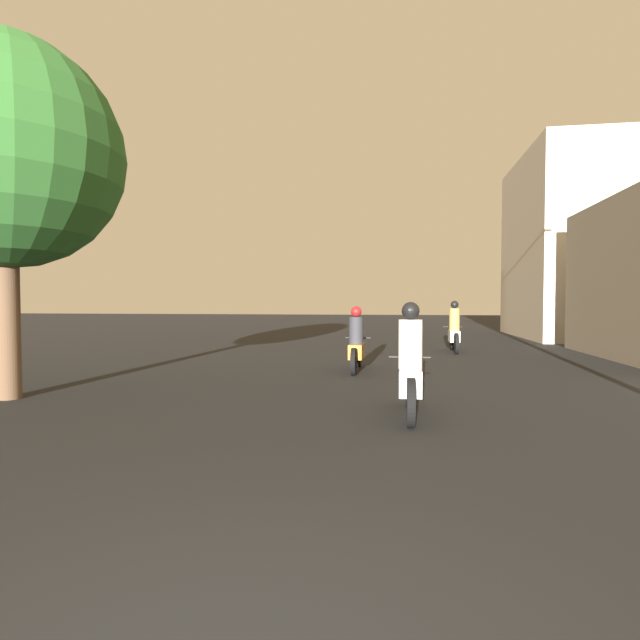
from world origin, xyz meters
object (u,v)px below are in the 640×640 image
object	(u,v)px
motorcycle_silver	(410,371)
motorcycle_white	(454,331)
motorcycle_orange	(356,345)
street_tree	(4,154)
building_right_far	(577,247)

from	to	relation	value
motorcycle_silver	motorcycle_white	xyz separation A→B (m)	(1.54, 9.17, 0.02)
motorcycle_silver	motorcycle_white	bearing A→B (deg)	76.17
motorcycle_orange	motorcycle_silver	bearing A→B (deg)	-71.26
motorcycle_white	motorcycle_silver	bearing A→B (deg)	-93.02
motorcycle_orange	street_tree	xyz separation A→B (m)	(-5.28, -4.12, 3.34)
motorcycle_silver	street_tree	bearing A→B (deg)	173.66
motorcycle_silver	street_tree	xyz separation A→B (m)	(-6.39, 0.23, 3.30)
street_tree	motorcycle_silver	bearing A→B (deg)	-2.07
motorcycle_white	building_right_far	world-z (taller)	building_right_far
motorcycle_orange	street_tree	bearing A→B (deg)	-137.69
motorcycle_orange	street_tree	size ratio (longest dim) A/B	0.34
motorcycle_silver	building_right_far	distance (m)	18.64
motorcycle_orange	motorcycle_white	world-z (taller)	motorcycle_white
motorcycle_white	street_tree	bearing A→B (deg)	-125.07
motorcycle_silver	motorcycle_white	size ratio (longest dim) A/B	0.95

